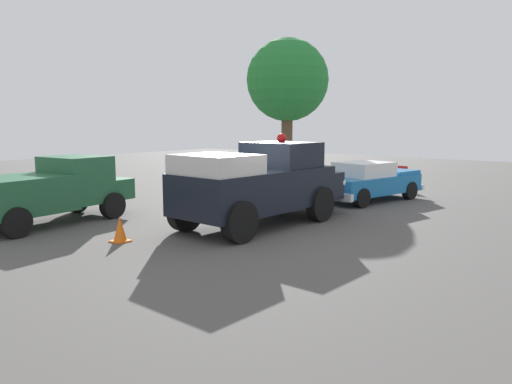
{
  "coord_description": "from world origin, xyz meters",
  "views": [
    {
      "loc": [
        8.46,
        -10.12,
        2.91
      ],
      "look_at": [
        0.03,
        0.6,
        0.97
      ],
      "focal_mm": 34.43,
      "sensor_mm": 36.0,
      "label": 1
    }
  ],
  "objects_px": {
    "lawn_chair_by_car": "(258,184)",
    "classic_hot_rod": "(369,181)",
    "lawn_chair_near_truck": "(248,187)",
    "vintage_fire_truck": "(261,183)",
    "lawn_chair_spare": "(401,176)",
    "parked_pickup": "(51,190)",
    "traffic_cone": "(120,229)",
    "oak_tree_left": "(287,81)",
    "spectator_standing": "(295,173)",
    "spectator_seated": "(249,185)"
  },
  "relations": [
    {
      "from": "lawn_chair_by_car",
      "to": "spectator_standing",
      "type": "bearing_deg",
      "value": 56.31
    },
    {
      "from": "lawn_chair_near_truck",
      "to": "oak_tree_left",
      "type": "distance_m",
      "value": 11.03
    },
    {
      "from": "spectator_seated",
      "to": "lawn_chair_by_car",
      "type": "bearing_deg",
      "value": 112.18
    },
    {
      "from": "spectator_standing",
      "to": "oak_tree_left",
      "type": "distance_m",
      "value": 9.36
    },
    {
      "from": "spectator_standing",
      "to": "oak_tree_left",
      "type": "bearing_deg",
      "value": 126.8
    },
    {
      "from": "lawn_chair_spare",
      "to": "traffic_cone",
      "type": "xyz_separation_m",
      "value": [
        -1.67,
        -13.53,
        -0.28
      ]
    },
    {
      "from": "classic_hot_rod",
      "to": "parked_pickup",
      "type": "distance_m",
      "value": 11.01
    },
    {
      "from": "vintage_fire_truck",
      "to": "classic_hot_rod",
      "type": "bearing_deg",
      "value": 85.3
    },
    {
      "from": "lawn_chair_spare",
      "to": "vintage_fire_truck",
      "type": "bearing_deg",
      "value": -91.16
    },
    {
      "from": "traffic_cone",
      "to": "oak_tree_left",
      "type": "bearing_deg",
      "value": 110.28
    },
    {
      "from": "spectator_seated",
      "to": "traffic_cone",
      "type": "distance_m",
      "value": 6.46
    },
    {
      "from": "classic_hot_rod",
      "to": "parked_pickup",
      "type": "bearing_deg",
      "value": -119.29
    },
    {
      "from": "vintage_fire_truck",
      "to": "parked_pickup",
      "type": "relative_size",
      "value": 1.23
    },
    {
      "from": "lawn_chair_near_truck",
      "to": "lawn_chair_spare",
      "type": "height_order",
      "value": "same"
    },
    {
      "from": "vintage_fire_truck",
      "to": "spectator_seated",
      "type": "distance_m",
      "value": 3.67
    },
    {
      "from": "lawn_chair_spare",
      "to": "traffic_cone",
      "type": "bearing_deg",
      "value": -97.04
    },
    {
      "from": "lawn_chair_near_truck",
      "to": "spectator_standing",
      "type": "relative_size",
      "value": 0.61
    },
    {
      "from": "lawn_chair_near_truck",
      "to": "lawn_chair_spare",
      "type": "xyz_separation_m",
      "value": [
        2.85,
        7.09,
        0.0
      ]
    },
    {
      "from": "vintage_fire_truck",
      "to": "spectator_standing",
      "type": "height_order",
      "value": "vintage_fire_truck"
    },
    {
      "from": "lawn_chair_by_car",
      "to": "lawn_chair_spare",
      "type": "bearing_deg",
      "value": 62.38
    },
    {
      "from": "parked_pickup",
      "to": "spectator_seated",
      "type": "xyz_separation_m",
      "value": [
        2.35,
        6.21,
        -0.29
      ]
    },
    {
      "from": "oak_tree_left",
      "to": "traffic_cone",
      "type": "height_order",
      "value": "oak_tree_left"
    },
    {
      "from": "parked_pickup",
      "to": "lawn_chair_spare",
      "type": "xyz_separation_m",
      "value": [
        5.09,
        13.38,
        -0.4
      ]
    },
    {
      "from": "spectator_seated",
      "to": "spectator_standing",
      "type": "bearing_deg",
      "value": 80.49
    },
    {
      "from": "classic_hot_rod",
      "to": "spectator_standing",
      "type": "distance_m",
      "value": 2.86
    },
    {
      "from": "lawn_chair_spare",
      "to": "oak_tree_left",
      "type": "distance_m",
      "value": 8.86
    },
    {
      "from": "lawn_chair_spare",
      "to": "spectator_standing",
      "type": "height_order",
      "value": "spectator_standing"
    },
    {
      "from": "vintage_fire_truck",
      "to": "classic_hot_rod",
      "type": "distance_m",
      "value": 6.03
    },
    {
      "from": "lawn_chair_spare",
      "to": "lawn_chair_by_car",
      "type": "bearing_deg",
      "value": -117.62
    },
    {
      "from": "classic_hot_rod",
      "to": "spectator_standing",
      "type": "height_order",
      "value": "spectator_standing"
    },
    {
      "from": "oak_tree_left",
      "to": "spectator_seated",
      "type": "bearing_deg",
      "value": -62.92
    },
    {
      "from": "parked_pickup",
      "to": "lawn_chair_near_truck",
      "type": "bearing_deg",
      "value": 70.34
    },
    {
      "from": "lawn_chair_near_truck",
      "to": "lawn_chair_by_car",
      "type": "distance_m",
      "value": 1.06
    },
    {
      "from": "vintage_fire_truck",
      "to": "lawn_chair_spare",
      "type": "xyz_separation_m",
      "value": [
        0.2,
        9.77,
        -0.61
      ]
    },
    {
      "from": "lawn_chair_near_truck",
      "to": "oak_tree_left",
      "type": "bearing_deg",
      "value": 116.76
    },
    {
      "from": "parked_pickup",
      "to": "spectator_seated",
      "type": "bearing_deg",
      "value": 69.26
    },
    {
      "from": "classic_hot_rod",
      "to": "oak_tree_left",
      "type": "relative_size",
      "value": 0.62
    },
    {
      "from": "parked_pickup",
      "to": "oak_tree_left",
      "type": "bearing_deg",
      "value": 98.47
    },
    {
      "from": "lawn_chair_by_car",
      "to": "spectator_seated",
      "type": "height_order",
      "value": "spectator_seated"
    },
    {
      "from": "classic_hot_rod",
      "to": "lawn_chair_near_truck",
      "type": "xyz_separation_m",
      "value": [
        -3.14,
        -3.32,
        -0.16
      ]
    },
    {
      "from": "lawn_chair_near_truck",
      "to": "spectator_standing",
      "type": "bearing_deg",
      "value": 77.62
    },
    {
      "from": "spectator_standing",
      "to": "vintage_fire_truck",
      "type": "bearing_deg",
      "value": -66.43
    },
    {
      "from": "spectator_standing",
      "to": "lawn_chair_near_truck",
      "type": "bearing_deg",
      "value": -102.38
    },
    {
      "from": "parked_pickup",
      "to": "spectator_standing",
      "type": "relative_size",
      "value": 2.94
    },
    {
      "from": "lawn_chair_spare",
      "to": "oak_tree_left",
      "type": "height_order",
      "value": "oak_tree_left"
    },
    {
      "from": "spectator_standing",
      "to": "lawn_chair_by_car",
      "type": "bearing_deg",
      "value": -123.69
    },
    {
      "from": "classic_hot_rod",
      "to": "lawn_chair_spare",
      "type": "bearing_deg",
      "value": 94.47
    },
    {
      "from": "traffic_cone",
      "to": "classic_hot_rod",
      "type": "bearing_deg",
      "value": 78.61
    },
    {
      "from": "lawn_chair_near_truck",
      "to": "spectator_seated",
      "type": "relative_size",
      "value": 0.79
    },
    {
      "from": "lawn_chair_by_car",
      "to": "classic_hot_rod",
      "type": "bearing_deg",
      "value": 33.58
    }
  ]
}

